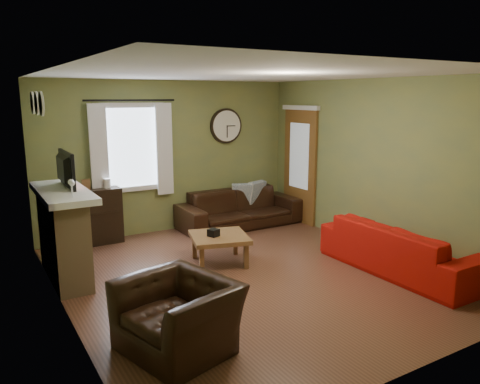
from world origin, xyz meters
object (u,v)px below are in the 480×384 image
armchair (178,316)px  sofa_brown (240,208)px  sofa_red (401,248)px  coffee_table (219,249)px  bookshelf (97,216)px

armchair → sofa_brown: bearing=125.8°
sofa_red → coffee_table: (-1.95, 1.54, -0.12)m
sofa_brown → coffee_table: (-1.25, -1.52, -0.12)m
sofa_red → coffee_table: bearing=51.6°
sofa_brown → armchair: armchair is taller
bookshelf → armchair: 3.64m
sofa_brown → sofa_red: sofa_red is taller
sofa_red → coffee_table: size_ratio=2.93×
sofa_brown → armchair: size_ratio=2.21×
bookshelf → sofa_brown: (2.49, -0.28, -0.12)m
sofa_red → armchair: 3.39m
bookshelf → armchair: bookshelf is taller
coffee_table → sofa_red: bearing=-38.4°
bookshelf → armchair: size_ratio=0.88×
sofa_brown → sofa_red: size_ratio=1.00×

